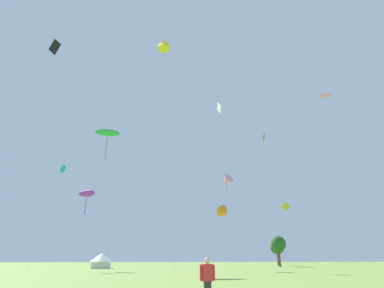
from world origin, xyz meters
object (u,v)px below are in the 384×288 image
kite_pink_delta (227,181)px  kite_green_parafoil (107,133)px  kite_orange_delta (224,213)px  kite_cyan_box (63,169)px  person_spectator (208,283)px  tree_distant_left (277,247)px  kite_black_diamond (54,49)px  kite_pink_parafoil (325,96)px  festival_tent_right (101,260)px  kite_yellow_delta (164,46)px  kite_yellow_diamond (286,207)px  kite_white_diamond (219,109)px  kite_green_diamond (264,140)px  tree_distant_right (278,244)px  kite_purple_parafoil (87,194)px

kite_pink_delta → kite_green_parafoil: size_ratio=0.66×
kite_orange_delta → kite_cyan_box: 30.65m
kite_pink_delta → person_spectator: 41.19m
tree_distant_left → kite_black_diamond: bearing=-137.2°
kite_orange_delta → tree_distant_left: size_ratio=1.51×
kite_black_diamond → kite_pink_parafoil: (43.15, 2.75, -2.14)m
kite_pink_delta → festival_tent_right: bearing=140.5°
tree_distant_left → kite_orange_delta: bearing=-123.9°
kite_black_diamond → kite_yellow_delta: size_ratio=0.82×
kite_cyan_box → person_spectator: bearing=-71.1°
kite_pink_parafoil → kite_yellow_diamond: size_ratio=2.14×
kite_pink_parafoil → kite_cyan_box: 48.36m
kite_green_parafoil → festival_tent_right: kite_green_parafoil is taller
kite_pink_delta → kite_pink_parafoil: 22.05m
kite_white_diamond → kite_green_parafoil: bearing=-156.9°
kite_green_parafoil → tree_distant_left: (45.18, 38.32, -16.74)m
kite_yellow_delta → kite_green_diamond: bearing=20.8°
kite_cyan_box → person_spectator: kite_cyan_box is taller
kite_green_parafoil → kite_black_diamond: 15.08m
kite_orange_delta → tree_distant_left: bearing=56.1°
kite_black_diamond → festival_tent_right: 38.50m
kite_green_parafoil → kite_cyan_box: bearing=132.1°
kite_green_diamond → tree_distant_right: 26.93m
kite_orange_delta → kite_green_diamond: (9.63, 3.77, 14.82)m
kite_yellow_diamond → person_spectator: (-28.27, -51.64, -11.19)m
kite_pink_delta → kite_green_parafoil: 21.32m
kite_orange_delta → kite_white_diamond: bearing=76.8°
kite_green_diamond → person_spectator: bearing=-116.0°
kite_purple_parafoil → kite_cyan_box: (-5.08, 2.35, 4.81)m
kite_black_diamond → kite_orange_delta: (27.13, 10.78, -20.91)m
kite_purple_parafoil → kite_yellow_diamond: (39.77, 5.61, -0.49)m
kite_pink_parafoil → tree_distant_left: (9.34, 45.82, -22.89)m
kite_pink_delta → tree_distant_left: size_ratio=2.19×
kite_black_diamond → kite_yellow_delta: (15.95, 6.64, 7.52)m
kite_black_diamond → kite_orange_delta: kite_black_diamond is taller
kite_yellow_delta → person_spectator: 50.95m
kite_pink_delta → tree_distant_left: (25.42, 40.08, -8.94)m
tree_distant_left → tree_distant_right: bearing=-112.7°
kite_green_diamond → tree_distant_left: kite_green_diamond is taller
kite_orange_delta → kite_cyan_box: kite_cyan_box is taller
kite_orange_delta → kite_cyan_box: size_ratio=0.56×
kite_green_diamond → person_spectator: kite_green_diamond is taller
person_spectator → kite_white_diamond: bearing=74.3°
kite_green_parafoil → kite_green_diamond: kite_green_diamond is taller
kite_white_diamond → tree_distant_right: (16.29, 12.22, -27.12)m
kite_white_diamond → kite_yellow_diamond: size_ratio=2.57×
kite_yellow_delta → person_spectator: (-0.40, -35.55, -36.49)m
kite_pink_delta → kite_green_diamond: 15.19m
kite_white_diamond → festival_tent_right: (-22.35, 5.61, -30.57)m
kite_green_diamond → person_spectator: size_ratio=14.63×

